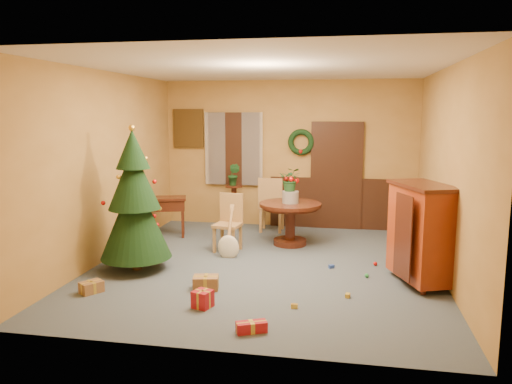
% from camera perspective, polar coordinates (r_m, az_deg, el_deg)
% --- Properties ---
extents(room_envelope, '(5.50, 5.50, 5.50)m').
position_cam_1_polar(room_envelope, '(9.92, 4.88, 2.35)').
color(room_envelope, '#333D4A').
rests_on(room_envelope, ground).
extents(dining_table, '(1.07, 1.07, 0.74)m').
position_cam_1_polar(dining_table, '(8.62, 3.93, -2.70)').
color(dining_table, black).
rests_on(dining_table, floor).
extents(urn, '(0.28, 0.28, 0.21)m').
position_cam_1_polar(urn, '(8.56, 3.95, -0.58)').
color(urn, slate).
rests_on(urn, dining_table).
extents(centerpiece_plant, '(0.36, 0.32, 0.40)m').
position_cam_1_polar(centerpiece_plant, '(8.52, 3.98, 1.45)').
color(centerpiece_plant, '#1E4C23').
rests_on(centerpiece_plant, urn).
extents(chair_near, '(0.46, 0.46, 0.94)m').
position_cam_1_polar(chair_near, '(8.28, -3.09, -3.25)').
color(chair_near, brown).
rests_on(chair_near, floor).
extents(chair_far, '(0.46, 0.46, 1.06)m').
position_cam_1_polar(chair_far, '(9.52, 1.75, -1.25)').
color(chair_far, brown).
rests_on(chair_far, floor).
extents(guitar, '(0.38, 0.54, 0.79)m').
position_cam_1_polar(guitar, '(7.88, -3.18, -4.65)').
color(guitar, beige).
rests_on(guitar, floor).
extents(plant_stand, '(0.34, 0.34, 0.87)m').
position_cam_1_polar(plant_stand, '(9.78, -2.52, -1.14)').
color(plant_stand, black).
rests_on(plant_stand, floor).
extents(stand_plant, '(0.28, 0.24, 0.43)m').
position_cam_1_polar(stand_plant, '(9.70, -2.55, 2.01)').
color(stand_plant, '#19471E').
rests_on(stand_plant, plant_stand).
extents(christmas_tree, '(1.02, 1.02, 2.11)m').
position_cam_1_polar(christmas_tree, '(7.36, -13.71, -1.14)').
color(christmas_tree, '#382111').
rests_on(christmas_tree, floor).
extents(writing_desk, '(0.92, 0.65, 0.74)m').
position_cam_1_polar(writing_desk, '(9.31, -10.57, -1.69)').
color(writing_desk, black).
rests_on(writing_desk, floor).
extents(sideboard, '(0.90, 1.18, 1.35)m').
position_cam_1_polar(sideboard, '(6.96, 18.38, -4.24)').
color(sideboard, '#591D0A').
rests_on(sideboard, floor).
extents(gift_a, '(0.36, 0.30, 0.18)m').
position_cam_1_polar(gift_a, '(6.62, -5.75, -10.27)').
color(gift_a, brown).
rests_on(gift_a, floor).
extents(gift_b, '(0.26, 0.26, 0.21)m').
position_cam_1_polar(gift_b, '(6.04, -6.11, -12.06)').
color(gift_b, maroon).
rests_on(gift_b, floor).
extents(gift_c, '(0.31, 0.33, 0.15)m').
position_cam_1_polar(gift_c, '(6.80, -18.29, -10.28)').
color(gift_c, brown).
rests_on(gift_c, floor).
extents(gift_d, '(0.34, 0.25, 0.11)m').
position_cam_1_polar(gift_d, '(5.40, -0.51, -15.16)').
color(gift_d, maroon).
rests_on(gift_d, floor).
extents(toy_a, '(0.09, 0.09, 0.05)m').
position_cam_1_polar(toy_a, '(7.52, 8.61, -8.42)').
color(toy_a, '#2545A3').
rests_on(toy_a, floor).
extents(toy_b, '(0.06, 0.06, 0.06)m').
position_cam_1_polar(toy_b, '(7.20, 12.54, -9.30)').
color(toy_b, green).
rests_on(toy_b, floor).
extents(toy_c, '(0.06, 0.09, 0.05)m').
position_cam_1_polar(toy_c, '(6.42, 10.43, -11.56)').
color(toy_c, '#B69622').
rests_on(toy_c, floor).
extents(toy_d, '(0.06, 0.06, 0.06)m').
position_cam_1_polar(toy_d, '(7.76, 13.47, -7.97)').
color(toy_d, red).
rests_on(toy_d, floor).
extents(toy_e, '(0.08, 0.05, 0.05)m').
position_cam_1_polar(toy_e, '(6.02, 4.40, -12.87)').
color(toy_e, yellow).
rests_on(toy_e, floor).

